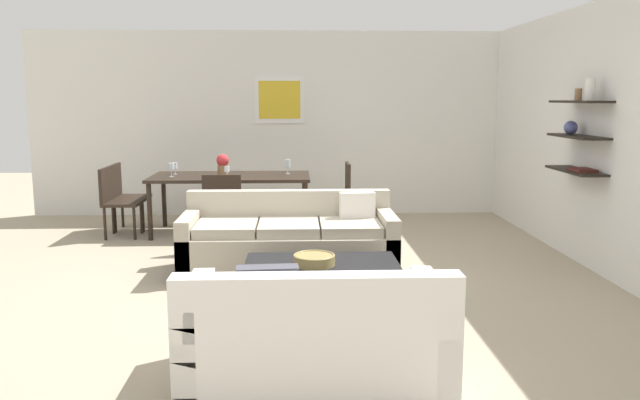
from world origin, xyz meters
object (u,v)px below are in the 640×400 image
object	(u,v)px
wine_glass_foot	(227,170)
wine_glass_left_far	(175,166)
decorative_bowl	(314,259)
coffee_table	(322,290)
dining_chair_left_far	(125,192)
sofa_beige	(290,243)
wine_glass_right_far	(288,164)
centerpiece_vase	(223,164)
dining_chair_left_near	(115,197)
loveseat_white	(315,336)
dining_chair_right_far	(339,191)
wine_glass_left_near	(171,167)
dining_table	(231,180)
dining_chair_foot	(223,206)

from	to	relation	value
wine_glass_foot	wine_glass_left_far	distance (m)	0.92
wine_glass_left_far	decorative_bowl	bearing A→B (deg)	-61.71
coffee_table	wine_glass_left_far	size ratio (longest dim) A/B	8.19
dining_chair_left_far	sofa_beige	bearing A→B (deg)	-43.81
wine_glass_right_far	centerpiece_vase	distance (m)	0.84
centerpiece_vase	dining_chair_left_near	bearing A→B (deg)	-170.52
loveseat_white	dining_chair_left_near	distance (m)	4.83
dining_chair_right_far	loveseat_white	bearing A→B (deg)	-95.81
coffee_table	wine_glass_left_near	world-z (taller)	wine_glass_left_near
wine_glass_left_far	dining_chair_right_far	bearing A→B (deg)	2.63
decorative_bowl	dining_table	distance (m)	3.24
dining_chair_left_near	wine_glass_left_near	distance (m)	0.79
coffee_table	dining_chair_right_far	world-z (taller)	dining_chair_right_far
centerpiece_vase	decorative_bowl	bearing A→B (deg)	-70.59
coffee_table	wine_glass_foot	size ratio (longest dim) A/B	7.80
dining_table	dining_chair_foot	size ratio (longest dim) A/B	2.31
dining_chair_left_far	wine_glass_left_near	world-z (taller)	wine_glass_left_near
loveseat_white	coffee_table	xyz separation A→B (m)	(0.10, 1.28, -0.10)
wine_glass_foot	wine_glass_left_near	bearing A→B (deg)	157.21
sofa_beige	wine_glass_left_near	xyz separation A→B (m)	(-1.51, 1.77, 0.59)
wine_glass_right_far	wine_glass_left_far	size ratio (longest dim) A/B	1.21
sofa_beige	centerpiece_vase	xyz separation A→B (m)	(-0.87, 1.89, 0.60)
wine_glass_foot	wine_glass_left_near	xyz separation A→B (m)	(-0.73, 0.31, 0.01)
dining_chair_left_near	sofa_beige	bearing A→B (deg)	-37.18
decorative_bowl	dining_chair_left_near	size ratio (longest dim) A/B	0.39
dining_chair_left_near	wine_glass_left_far	distance (m)	0.85
decorative_bowl	wine_glass_foot	xyz separation A→B (m)	(-0.99, 2.65, 0.44)
dining_chair_left_far	wine_glass_right_far	distance (m)	2.19
dining_chair_left_far	wine_glass_left_near	distance (m)	0.85
dining_table	wine_glass_foot	distance (m)	0.47
wine_glass_left_near	dining_chair_left_near	bearing A→B (deg)	-171.79
sofa_beige	loveseat_white	distance (m)	2.54
loveseat_white	dining_chair_left_far	xyz separation A→B (m)	(-2.37, 4.64, 0.21)
decorative_bowl	wine_glass_left_far	world-z (taller)	wine_glass_left_far
coffee_table	centerpiece_vase	size ratio (longest dim) A/B	4.68
dining_chair_left_far	centerpiece_vase	distance (m)	1.40
dining_chair_foot	wine_glass_right_far	world-z (taller)	wine_glass_right_far
dining_chair_right_far	wine_glass_foot	bearing A→B (deg)	-155.43
wine_glass_left_near	dining_chair_right_far	bearing A→B (deg)	9.00
wine_glass_foot	centerpiece_vase	bearing A→B (deg)	102.75
dining_chair_foot	decorative_bowl	bearing A→B (deg)	-65.65
dining_chair_left_far	wine_glass_foot	size ratio (longest dim) A/B	5.35
sofa_beige	dining_table	bearing A→B (deg)	112.34
wine_glass_right_far	wine_glass_left_far	xyz separation A→B (m)	(-1.47, 0.00, -0.03)
dining_chair_right_far	dining_chair_foot	distance (m)	1.81
dining_table	wine_glass_right_far	world-z (taller)	wine_glass_right_far
dining_chair_right_far	dining_table	bearing A→B (deg)	-171.19
sofa_beige	coffee_table	world-z (taller)	sofa_beige
dining_chair_right_far	wine_glass_foot	size ratio (longest dim) A/B	5.35
sofa_beige	dining_chair_left_far	distance (m)	3.05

